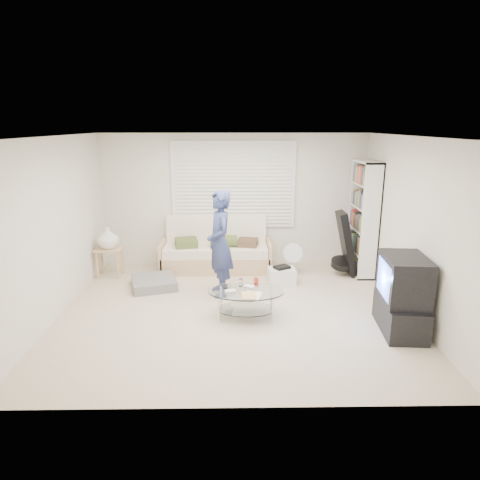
{
  "coord_description": "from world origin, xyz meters",
  "views": [
    {
      "loc": [
        -0.01,
        -5.82,
        2.66
      ],
      "look_at": [
        0.09,
        0.3,
        0.99
      ],
      "focal_mm": 32.0,
      "sensor_mm": 36.0,
      "label": 1
    }
  ],
  "objects_px": {
    "bookshelf": "(363,219)",
    "coffee_table": "(246,296)",
    "futon_sofa": "(216,252)",
    "tv_unit": "(402,295)"
  },
  "relations": [
    {
      "from": "bookshelf",
      "to": "coffee_table",
      "type": "xyz_separation_m",
      "value": [
        -2.16,
        -1.84,
        -0.7
      ]
    },
    {
      "from": "futon_sofa",
      "to": "tv_unit",
      "type": "bearing_deg",
      "value": -45.07
    },
    {
      "from": "futon_sofa",
      "to": "coffee_table",
      "type": "bearing_deg",
      "value": -76.68
    },
    {
      "from": "futon_sofa",
      "to": "tv_unit",
      "type": "relative_size",
      "value": 1.99
    },
    {
      "from": "futon_sofa",
      "to": "coffee_table",
      "type": "height_order",
      "value": "futon_sofa"
    },
    {
      "from": "futon_sofa",
      "to": "bookshelf",
      "type": "bearing_deg",
      "value": -5.36
    },
    {
      "from": "bookshelf",
      "to": "futon_sofa",
      "type": "bearing_deg",
      "value": 174.64
    },
    {
      "from": "bookshelf",
      "to": "tv_unit",
      "type": "xyz_separation_m",
      "value": [
        -0.12,
        -2.29,
        -0.52
      ]
    },
    {
      "from": "bookshelf",
      "to": "coffee_table",
      "type": "bearing_deg",
      "value": -139.48
    },
    {
      "from": "futon_sofa",
      "to": "bookshelf",
      "type": "height_order",
      "value": "bookshelf"
    }
  ]
}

